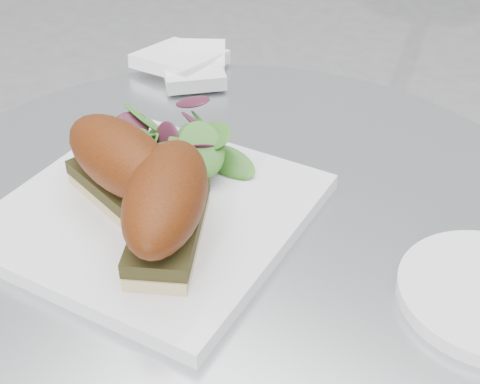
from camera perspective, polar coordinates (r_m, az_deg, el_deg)
name	(u,v)px	position (r m, az deg, el deg)	size (l,w,h in m)	color
plate	(154,212)	(0.64, -7.36, -1.73)	(0.27, 0.27, 0.02)	white
sandwich_left	(121,165)	(0.63, -10.09, 2.30)	(0.16, 0.10, 0.08)	tan
sandwich_right	(167,204)	(0.57, -6.28, -1.02)	(0.13, 0.17, 0.08)	tan
salad	(174,141)	(0.69, -5.68, 4.32)	(0.12, 0.12, 0.05)	#448D2E
napkin	(187,70)	(0.91, -4.55, 10.37)	(0.13, 0.13, 0.02)	white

